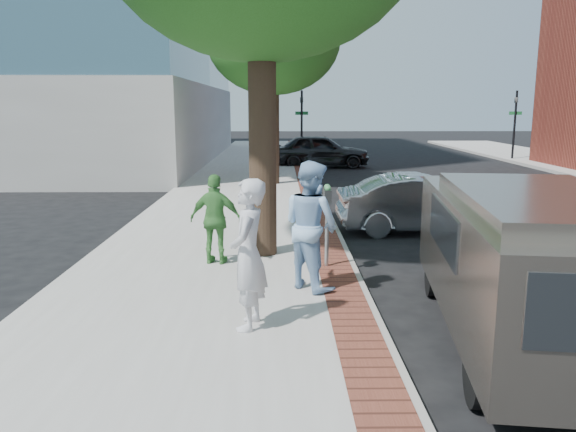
{
  "coord_description": "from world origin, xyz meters",
  "views": [
    {
      "loc": [
        -0.27,
        -8.7,
        2.97
      ],
      "look_at": [
        -0.14,
        0.31,
        1.2
      ],
      "focal_mm": 35.0,
      "sensor_mm": 36.0,
      "label": 1
    }
  ],
  "objects_px": {
    "sedan_silver": "(426,204)",
    "bg_car": "(320,151)",
    "van": "(525,256)",
    "parking_meter": "(327,208)",
    "person_gray": "(248,255)",
    "person_green": "(216,219)",
    "person_officer": "(311,225)"
  },
  "relations": [
    {
      "from": "sedan_silver",
      "to": "bg_car",
      "type": "xyz_separation_m",
      "value": [
        -1.49,
        14.62,
        0.13
      ]
    },
    {
      "from": "sedan_silver",
      "to": "van",
      "type": "height_order",
      "value": "van"
    },
    {
      "from": "parking_meter",
      "to": "person_gray",
      "type": "height_order",
      "value": "person_gray"
    },
    {
      "from": "sedan_silver",
      "to": "van",
      "type": "distance_m",
      "value": 6.21
    },
    {
      "from": "parking_meter",
      "to": "person_green",
      "type": "xyz_separation_m",
      "value": [
        -1.99,
        0.24,
        -0.24
      ]
    },
    {
      "from": "parking_meter",
      "to": "person_officer",
      "type": "relative_size",
      "value": 0.74
    },
    {
      "from": "person_green",
      "to": "parking_meter",
      "type": "bearing_deg",
      "value": -176.18
    },
    {
      "from": "bg_car",
      "to": "person_green",
      "type": "bearing_deg",
      "value": 171.32
    },
    {
      "from": "bg_car",
      "to": "van",
      "type": "bearing_deg",
      "value": -175.49
    },
    {
      "from": "parking_meter",
      "to": "bg_car",
      "type": "relative_size",
      "value": 0.31
    },
    {
      "from": "person_gray",
      "to": "bg_car",
      "type": "relative_size",
      "value": 0.4
    },
    {
      "from": "parking_meter",
      "to": "sedan_silver",
      "type": "distance_m",
      "value": 4.33
    },
    {
      "from": "parking_meter",
      "to": "van",
      "type": "xyz_separation_m",
      "value": [
        2.3,
        -2.79,
        -0.12
      ]
    },
    {
      "from": "person_gray",
      "to": "van",
      "type": "relative_size",
      "value": 0.35
    },
    {
      "from": "person_officer",
      "to": "bg_car",
      "type": "distance_m",
      "value": 19.24
    },
    {
      "from": "person_green",
      "to": "sedan_silver",
      "type": "relative_size",
      "value": 0.39
    },
    {
      "from": "person_gray",
      "to": "person_officer",
      "type": "height_order",
      "value": "person_officer"
    },
    {
      "from": "person_officer",
      "to": "bg_car",
      "type": "xyz_separation_m",
      "value": [
        1.5,
        19.18,
        -0.34
      ]
    },
    {
      "from": "person_gray",
      "to": "van",
      "type": "xyz_separation_m",
      "value": [
        3.54,
        0.0,
        -0.03
      ]
    },
    {
      "from": "person_officer",
      "to": "van",
      "type": "height_order",
      "value": "person_officer"
    },
    {
      "from": "person_gray",
      "to": "person_officer",
      "type": "xyz_separation_m",
      "value": [
        0.88,
        1.62,
        0.03
      ]
    },
    {
      "from": "sedan_silver",
      "to": "bg_car",
      "type": "bearing_deg",
      "value": 5.6
    },
    {
      "from": "sedan_silver",
      "to": "parking_meter",
      "type": "bearing_deg",
      "value": 141.82
    },
    {
      "from": "person_officer",
      "to": "person_green",
      "type": "distance_m",
      "value": 2.17
    },
    {
      "from": "parking_meter",
      "to": "person_green",
      "type": "height_order",
      "value": "person_green"
    },
    {
      "from": "parking_meter",
      "to": "van",
      "type": "height_order",
      "value": "van"
    },
    {
      "from": "parking_meter",
      "to": "bg_car",
      "type": "bearing_deg",
      "value": 86.35
    },
    {
      "from": "sedan_silver",
      "to": "person_officer",
      "type": "bearing_deg",
      "value": 146.47
    },
    {
      "from": "person_officer",
      "to": "person_green",
      "type": "xyz_separation_m",
      "value": [
        -1.64,
        1.41,
        -0.19
      ]
    },
    {
      "from": "bg_car",
      "to": "parking_meter",
      "type": "bearing_deg",
      "value": 177.68
    },
    {
      "from": "sedan_silver",
      "to": "person_gray",
      "type": "bearing_deg",
      "value": 147.68
    },
    {
      "from": "parking_meter",
      "to": "person_officer",
      "type": "xyz_separation_m",
      "value": [
        -0.35,
        -1.17,
        -0.05
      ]
    }
  ]
}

